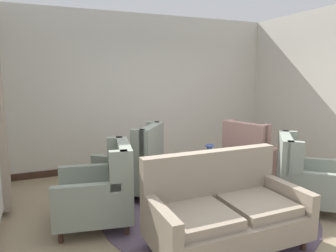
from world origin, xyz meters
TOP-DOWN VIEW (x-y plane):
  - ground at (0.00, 0.00)m, footprint 7.48×7.48m
  - wall_back at (0.00, 2.67)m, footprint 5.41×0.08m
  - wall_right at (2.63, 0.80)m, footprint 0.08×3.74m
  - baseboard_back at (0.00, 2.62)m, footprint 5.25×0.03m
  - area_rug at (0.00, 0.30)m, footprint 2.88×2.88m
  - coffee_table at (0.13, 0.43)m, footprint 0.91×0.91m
  - porcelain_vase at (0.11, 0.43)m, footprint 0.18×0.18m
  - settee at (-0.28, -0.56)m, footprint 1.65×0.86m
  - armchair_back_corner at (-0.74, 1.21)m, footprint 1.19×1.17m
  - armchair_far_left at (1.27, 0.98)m, footprint 1.07×1.01m
  - armchair_foreground_right at (1.30, -0.14)m, footprint 1.21×1.20m
  - armchair_near_window at (-1.40, 0.45)m, footprint 1.03×1.00m

SIDE VIEW (x-z plane):
  - ground at x=0.00m, z-range 0.00..0.00m
  - area_rug at x=0.00m, z-range 0.00..0.01m
  - baseboard_back at x=0.00m, z-range 0.00..0.12m
  - settee at x=-0.28m, z-range -0.09..0.90m
  - coffee_table at x=0.13m, z-range 0.16..0.67m
  - armchair_foreground_right at x=1.30m, z-range -0.08..0.92m
  - armchair_near_window at x=-1.40m, z-range -0.08..0.93m
  - armchair_far_left at x=1.27m, z-range -0.09..0.98m
  - armchair_back_corner at x=-0.74m, z-range -0.09..1.00m
  - porcelain_vase at x=0.11m, z-range 0.47..0.85m
  - wall_back at x=0.00m, z-range 0.00..2.99m
  - wall_right at x=2.63m, z-range 0.00..2.99m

